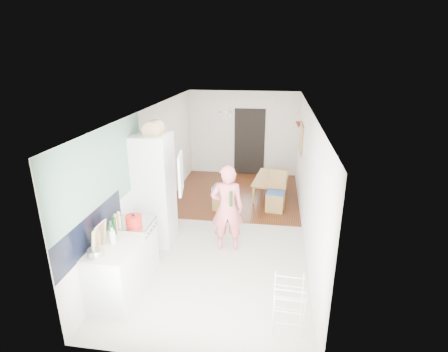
% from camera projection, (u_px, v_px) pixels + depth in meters
% --- Properties ---
extents(room_shell, '(3.20, 7.00, 2.50)m').
position_uv_depth(room_shell, '(227.00, 172.00, 7.09)').
color(room_shell, silver).
rests_on(room_shell, ground).
extents(floor, '(3.20, 7.00, 0.01)m').
position_uv_depth(floor, '(227.00, 226.00, 7.52)').
color(floor, beige).
rests_on(floor, ground).
extents(wood_floor_overlay, '(3.20, 3.30, 0.01)m').
position_uv_depth(wood_floor_overlay, '(236.00, 194.00, 9.24)').
color(wood_floor_overlay, '#633014').
rests_on(wood_floor_overlay, room_shell).
extents(sage_wall_panel, '(0.02, 3.00, 1.30)m').
position_uv_depth(sage_wall_panel, '(104.00, 172.00, 5.25)').
color(sage_wall_panel, slate).
rests_on(sage_wall_panel, room_shell).
extents(tile_splashback, '(0.02, 1.90, 0.50)m').
position_uv_depth(tile_splashback, '(92.00, 230.00, 4.97)').
color(tile_splashback, black).
rests_on(tile_splashback, room_shell).
extents(doorway_recess, '(0.90, 0.04, 2.00)m').
position_uv_depth(doorway_recess, '(249.00, 142.00, 10.39)').
color(doorway_recess, black).
rests_on(doorway_recess, room_shell).
extents(base_cabinet, '(0.60, 0.90, 0.86)m').
position_uv_depth(base_cabinet, '(116.00, 275.00, 5.17)').
color(base_cabinet, silver).
rests_on(base_cabinet, room_shell).
extents(worktop, '(0.62, 0.92, 0.06)m').
position_uv_depth(worktop, '(113.00, 248.00, 5.02)').
color(worktop, silver).
rests_on(worktop, room_shell).
extents(range_cooker, '(0.60, 0.60, 0.88)m').
position_uv_depth(range_cooker, '(135.00, 248.00, 5.87)').
color(range_cooker, silver).
rests_on(range_cooker, room_shell).
extents(cooker_top, '(0.60, 0.60, 0.04)m').
position_uv_depth(cooker_top, '(133.00, 223.00, 5.71)').
color(cooker_top, '#B9BABC').
rests_on(cooker_top, room_shell).
extents(fridge_housing, '(0.66, 0.66, 2.15)m').
position_uv_depth(fridge_housing, '(155.00, 190.00, 6.60)').
color(fridge_housing, silver).
rests_on(fridge_housing, room_shell).
extents(fridge_door, '(0.14, 0.56, 0.70)m').
position_uv_depth(fridge_door, '(181.00, 173.00, 6.08)').
color(fridge_door, silver).
rests_on(fridge_door, room_shell).
extents(fridge_interior, '(0.02, 0.52, 0.66)m').
position_uv_depth(fridge_interior, '(169.00, 167.00, 6.40)').
color(fridge_interior, white).
rests_on(fridge_interior, room_shell).
extents(pinboard, '(0.03, 0.90, 0.70)m').
position_uv_depth(pinboard, '(301.00, 138.00, 8.55)').
color(pinboard, tan).
rests_on(pinboard, room_shell).
extents(pinboard_frame, '(0.00, 0.94, 0.74)m').
position_uv_depth(pinboard_frame, '(301.00, 138.00, 8.55)').
color(pinboard_frame, '#A37B41').
rests_on(pinboard_frame, room_shell).
extents(wall_sconce, '(0.18, 0.18, 0.16)m').
position_uv_depth(wall_sconce, '(299.00, 125.00, 9.09)').
color(wall_sconce, maroon).
rests_on(wall_sconce, room_shell).
extents(person, '(0.78, 0.58, 1.96)m').
position_uv_depth(person, '(227.00, 201.00, 6.37)').
color(person, '#E96F73').
rests_on(person, floor).
extents(dining_table, '(0.83, 1.30, 0.43)m').
position_uv_depth(dining_table, '(272.00, 188.00, 9.02)').
color(dining_table, '#A37B41').
rests_on(dining_table, floor).
extents(dining_chair, '(0.46, 0.46, 0.95)m').
position_uv_depth(dining_chair, '(276.00, 192.00, 8.10)').
color(dining_chair, '#A37B41').
rests_on(dining_chair, floor).
extents(stool, '(0.41, 0.41, 0.43)m').
position_uv_depth(stool, '(221.00, 202.00, 8.22)').
color(stool, '#A37B41').
rests_on(stool, floor).
extents(grey_drape, '(0.47, 0.47, 0.18)m').
position_uv_depth(grey_drape, '(222.00, 190.00, 8.13)').
color(grey_drape, slate).
rests_on(grey_drape, stool).
extents(drying_rack, '(0.41, 0.37, 0.77)m').
position_uv_depth(drying_rack, '(288.00, 307.00, 4.58)').
color(drying_rack, silver).
rests_on(drying_rack, floor).
extents(bread_bin, '(0.38, 0.37, 0.18)m').
position_uv_depth(bread_bin, '(154.00, 130.00, 6.21)').
color(bread_bin, '#D9B27C').
rests_on(bread_bin, fridge_housing).
extents(red_casserole, '(0.27, 0.27, 0.16)m').
position_uv_depth(red_casserole, '(134.00, 220.00, 5.60)').
color(red_casserole, red).
rests_on(red_casserole, cooker_top).
extents(steel_pan, '(0.24, 0.24, 0.11)m').
position_uv_depth(steel_pan, '(96.00, 253.00, 4.74)').
color(steel_pan, '#B9BABC').
rests_on(steel_pan, worktop).
extents(held_bottle, '(0.06, 0.06, 0.28)m').
position_uv_depth(held_bottle, '(231.00, 199.00, 6.16)').
color(held_bottle, '#173E1A').
rests_on(held_bottle, person).
extents(bottle_a, '(0.07, 0.07, 0.28)m').
position_uv_depth(bottle_a, '(112.00, 234.00, 5.05)').
color(bottle_a, '#173E1A').
rests_on(bottle_a, worktop).
extents(bottle_b, '(0.07, 0.07, 0.26)m').
position_uv_depth(bottle_b, '(114.00, 226.00, 5.30)').
color(bottle_b, '#173E1A').
rests_on(bottle_b, worktop).
extents(bottle_c, '(0.10, 0.10, 0.20)m').
position_uv_depth(bottle_c, '(113.00, 237.00, 5.05)').
color(bottle_c, silver).
rests_on(bottle_c, worktop).
extents(pepper_mill_front, '(0.07, 0.07, 0.23)m').
position_uv_depth(pepper_mill_front, '(119.00, 222.00, 5.48)').
color(pepper_mill_front, '#D9B27C').
rests_on(pepper_mill_front, worktop).
extents(pepper_mill_back, '(0.07, 0.07, 0.22)m').
position_uv_depth(pepper_mill_back, '(116.00, 224.00, 5.41)').
color(pepper_mill_back, '#D9B27C').
rests_on(pepper_mill_back, worktop).
extents(chopping_boards, '(0.09, 0.30, 0.40)m').
position_uv_depth(chopping_boards, '(99.00, 237.00, 4.85)').
color(chopping_boards, '#D9B27C').
rests_on(chopping_boards, worktop).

